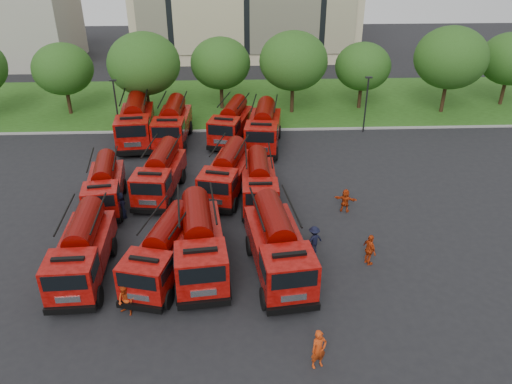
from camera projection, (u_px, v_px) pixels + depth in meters
ground at (231, 242)px, 30.10m from camera, size 140.00×140.00×0.00m
lawn at (232, 102)px, 52.84m from camera, size 70.00×16.00×0.12m
curb at (232, 130)px, 45.74m from camera, size 70.00×0.30×0.14m
side_building at (2, 24)px, 65.15m from camera, size 18.00×12.00×10.00m
tree_1 at (63, 69)px, 47.47m from camera, size 5.71×5.71×6.98m
tree_2 at (144, 64)px, 46.06m from camera, size 6.72×6.72×8.22m
tree_3 at (221, 63)px, 48.82m from camera, size 5.88×5.88×7.19m
tree_4 at (293, 61)px, 47.50m from camera, size 6.55×6.55×8.01m
tree_5 at (363, 66)px, 49.05m from camera, size 5.46×5.46×6.68m
tree_6 at (451, 58)px, 47.47m from camera, size 6.89×6.89×8.42m
tree_7 at (511, 59)px, 49.80m from camera, size 6.05×6.05×7.39m
lamp_post_0 at (116, 105)px, 43.41m from camera, size 0.60×0.25×5.11m
lamp_post_1 at (366, 101)px, 44.19m from camera, size 0.60×0.25×5.11m
fire_truck_0 at (82, 250)px, 26.54m from camera, size 2.83×7.15×3.21m
fire_truck_1 at (163, 252)px, 26.58m from camera, size 3.92×7.08×3.06m
fire_truck_2 at (199, 242)px, 27.00m from camera, size 3.43×7.76×3.42m
fire_truck_3 at (278, 246)px, 26.69m from camera, size 3.54×7.81×3.43m
fire_truck_4 at (105, 185)px, 33.31m from camera, size 3.03×6.64×2.92m
fire_truck_5 at (160, 173)px, 34.64m from camera, size 3.18×7.11×3.13m
fire_truck_6 at (227, 173)px, 34.72m from camera, size 3.93×7.24×3.13m
fire_truck_7 at (259, 183)px, 33.58m from camera, size 2.45×6.61×3.01m
fire_truck_8 at (136, 122)px, 42.77m from camera, size 3.48×8.15×3.61m
fire_truck_9 at (173, 123)px, 42.79m from camera, size 2.94×7.50×3.37m
fire_truck_10 at (231, 122)px, 43.27m from camera, size 4.03×7.36×3.18m
fire_truck_11 at (264, 127)px, 41.94m from camera, size 3.51×7.71×3.39m
firefighter_0 at (317, 366)px, 21.75m from camera, size 0.86×0.75×1.97m
firefighter_1 at (128, 314)px, 24.61m from camera, size 0.94×0.83×1.70m
firefighter_2 at (368, 264)px, 28.19m from camera, size 0.97×1.26×1.91m
firefighter_3 at (313, 252)px, 29.16m from camera, size 1.26×1.02×1.74m
firefighter_4 at (123, 218)px, 32.51m from camera, size 1.00×1.07×1.83m
firefighter_5 at (344, 211)px, 33.24m from camera, size 1.64×1.10×1.63m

